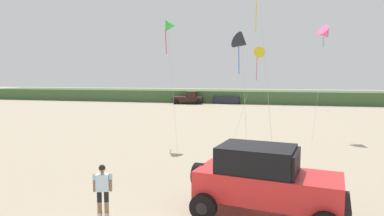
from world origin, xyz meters
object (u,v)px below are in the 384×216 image
object	(u,v)px
distant_pickup	(189,98)
kite_green_box	(259,54)
kite_blue_swept	(168,27)
distant_sedan	(227,100)
person_watching	(103,187)
kite_orange_streamer	(325,34)
jeep	(265,180)
kite_red_delta	(242,42)

from	to	relation	value
distant_pickup	kite_green_box	distance (m)	29.85
distant_pickup	kite_blue_swept	world-z (taller)	kite_blue_swept
kite_green_box	distant_sedan	bearing A→B (deg)	102.29
person_watching	kite_orange_streamer	bearing A→B (deg)	63.85
distant_sedan	distant_pickup	bearing A→B (deg)	-158.74
jeep	kite_orange_streamer	xyz separation A→B (m)	(3.96, 17.12, 6.47)
distant_pickup	kite_red_delta	world-z (taller)	kite_red_delta
jeep	kite_red_delta	xyz separation A→B (m)	(-1.65, 9.21, 5.19)
kite_red_delta	kite_orange_streamer	xyz separation A→B (m)	(5.62, 7.91, 1.28)
kite_blue_swept	kite_green_box	distance (m)	6.84
kite_green_box	kite_orange_streamer	distance (m)	5.76
jeep	distant_sedan	bearing A→B (deg)	99.38
distant_pickup	person_watching	bearing A→B (deg)	-79.36
kite_green_box	kite_red_delta	distance (m)	5.32
person_watching	distant_sedan	distance (m)	44.20
distant_sedan	kite_blue_swept	xyz separation A→B (m)	(0.09, -31.02, 7.20)
distant_sedan	jeep	bearing A→B (deg)	-75.79
distant_sedan	kite_orange_streamer	size ratio (longest dim) A/B	0.51
kite_green_box	jeep	bearing A→B (deg)	-86.50
distant_sedan	kite_green_box	size ratio (longest dim) A/B	0.64
person_watching	distant_sedan	bearing A→B (deg)	92.72
kite_blue_swept	kite_orange_streamer	distance (m)	12.12
person_watching	distant_pickup	distance (m)	43.16
person_watching	kite_red_delta	world-z (taller)	kite_red_delta
distant_pickup	kite_blue_swept	distance (m)	30.67
kite_green_box	kite_blue_swept	bearing A→B (deg)	-157.90
person_watching	kite_green_box	world-z (taller)	kite_green_box
person_watching	kite_blue_swept	world-z (taller)	kite_blue_swept
person_watching	kite_green_box	distance (m)	16.94
person_watching	kite_red_delta	size ratio (longest dim) A/B	0.24
kite_green_box	distant_pickup	bearing A→B (deg)	114.28
jeep	kite_green_box	size ratio (longest dim) A/B	0.76
person_watching	distant_pickup	xyz separation A→B (m)	(-7.97, 42.42, 0.00)
person_watching	distant_sedan	xyz separation A→B (m)	(-2.09, 44.15, -0.34)
distant_sedan	kite_red_delta	bearing A→B (deg)	-76.01
distant_sedan	kite_green_box	distance (m)	29.71
jeep	person_watching	bearing A→B (deg)	-167.06
kite_green_box	kite_red_delta	size ratio (longest dim) A/B	0.94
jeep	kite_red_delta	size ratio (longest dim) A/B	0.71
kite_red_delta	person_watching	bearing A→B (deg)	-107.93
distant_pickup	distant_sedan	xyz separation A→B (m)	(5.88, 1.73, -0.34)
jeep	kite_red_delta	distance (m)	10.70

